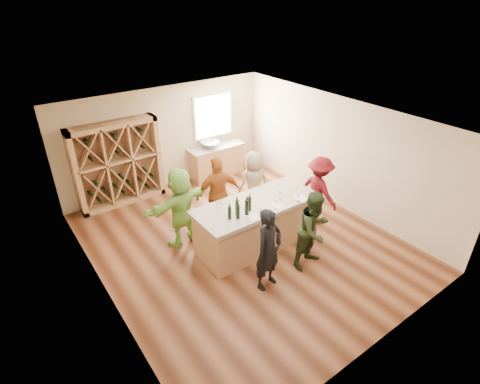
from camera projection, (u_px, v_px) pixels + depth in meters
floor at (242, 243)px, 8.50m from camera, size 6.00×7.00×0.10m
ceiling at (242, 119)px, 7.09m from camera, size 6.00×7.00×0.10m
wall_back at (166, 137)px, 10.30m from camera, size 6.00×0.10×2.80m
wall_front at (390, 283)px, 5.28m from camera, size 6.00×0.10×2.80m
wall_left at (94, 238)px, 6.23m from camera, size 0.10×7.00×2.80m
wall_right at (340, 153)px, 9.36m from camera, size 0.10×7.00×2.80m
window_frame at (213, 116)px, 10.85m from camera, size 1.30×0.06×1.30m
window_pane at (214, 116)px, 10.82m from camera, size 1.18×0.01×1.18m
wine_rack at (118, 164)px, 9.48m from camera, size 2.20×0.45×2.20m
back_counter_base at (216, 161)px, 11.25m from camera, size 1.60×0.58×0.86m
back_counter_top at (216, 147)px, 11.02m from camera, size 1.70×0.62×0.06m
sink at (210, 145)px, 10.86m from camera, size 0.54×0.54×0.19m
faucet at (207, 141)px, 10.96m from camera, size 0.02×0.02×0.30m
tasting_counter_base at (256, 225)px, 8.13m from camera, size 2.60×1.00×1.00m
tasting_counter_top at (256, 204)px, 7.87m from camera, size 2.72×1.12×0.08m
wine_bottle_a at (229, 213)px, 7.24m from camera, size 0.09×0.09×0.27m
wine_bottle_b at (238, 212)px, 7.25m from camera, size 0.10×0.10×0.29m
wine_bottle_c at (237, 207)px, 7.39m from camera, size 0.09×0.09×0.32m
wine_bottle_d at (247, 207)px, 7.37m from camera, size 0.09×0.09×0.33m
wine_bottle_e at (250, 204)px, 7.52m from camera, size 0.09×0.09×0.30m
wine_glass_a at (260, 212)px, 7.35m from camera, size 0.09×0.09×0.18m
wine_glass_b at (276, 205)px, 7.60m from camera, size 0.08×0.08×0.19m
wine_glass_c at (299, 197)px, 7.85m from camera, size 0.10×0.10×0.20m
wine_glass_d at (280, 196)px, 7.92m from camera, size 0.08×0.08×0.19m
wine_glass_e at (297, 192)px, 8.07m from camera, size 0.08×0.08×0.18m
tasting_menu_a at (252, 216)px, 7.39m from camera, size 0.21×0.29×0.00m
tasting_menu_b at (278, 205)px, 7.75m from camera, size 0.25×0.30×0.00m
tasting_menu_c at (301, 198)px, 8.02m from camera, size 0.25×0.34×0.00m
person_near_left at (269, 250)px, 6.85m from camera, size 0.69×0.55×1.68m
person_near_right at (314, 230)px, 7.42m from camera, size 0.85×0.53×1.67m
person_server at (319, 190)px, 8.83m from camera, size 0.54×1.10×1.68m
person_far_mid at (219, 194)px, 8.56m from camera, size 1.15×0.77×1.80m
person_far_right at (254, 183)px, 9.19m from camera, size 0.86×0.62×1.63m
person_far_left at (181, 207)px, 8.05m from camera, size 1.75×0.89×1.80m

